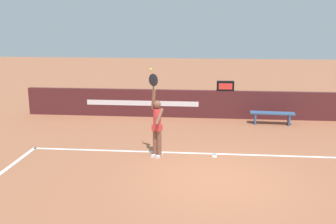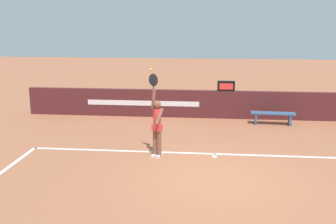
% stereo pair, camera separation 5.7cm
% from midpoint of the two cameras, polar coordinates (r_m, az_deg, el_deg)
% --- Properties ---
extents(ground_plane, '(60.00, 60.00, 0.00)m').
position_cam_midpoint_polar(ground_plane, '(9.38, 6.99, -9.78)').
color(ground_plane, '#A76343').
extents(court_lines, '(10.72, 5.75, 0.00)m').
position_cam_midpoint_polar(court_lines, '(8.44, 7.18, -12.53)').
color(court_lines, white).
rests_on(court_lines, ground).
extents(back_wall, '(14.61, 0.21, 1.07)m').
position_cam_midpoint_polar(back_wall, '(14.90, 6.43, 1.15)').
color(back_wall, '#4E1E20').
rests_on(back_wall, ground).
extents(speed_display, '(0.65, 0.20, 0.37)m').
position_cam_midpoint_polar(speed_display, '(14.79, 8.40, 3.84)').
color(speed_display, black).
rests_on(speed_display, back_wall).
extents(tennis_player, '(0.43, 0.43, 2.32)m').
position_cam_midpoint_polar(tennis_player, '(10.46, -1.82, -1.72)').
color(tennis_player, brown).
rests_on(tennis_player, ground).
extents(tennis_ball, '(0.07, 0.07, 0.07)m').
position_cam_midpoint_polar(tennis_ball, '(10.28, -2.74, 6.32)').
color(tennis_ball, '#CFE337').
extents(courtside_bench_near, '(1.59, 0.45, 0.45)m').
position_cam_midpoint_polar(courtside_bench_near, '(14.40, 15.09, -0.45)').
color(courtside_bench_near, '#375A87').
rests_on(courtside_bench_near, ground).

